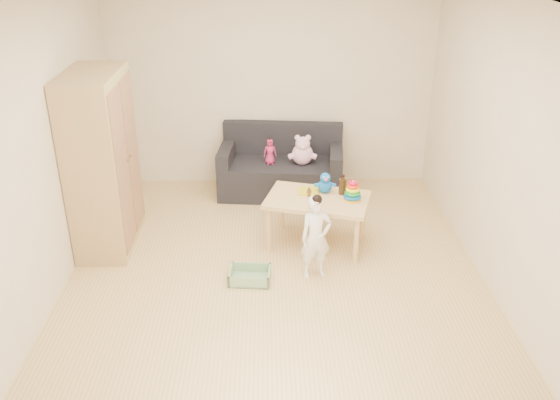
{
  "coord_description": "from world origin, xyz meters",
  "views": [
    {
      "loc": [
        -0.08,
        -4.96,
        3.14
      ],
      "look_at": [
        0.05,
        0.25,
        0.65
      ],
      "focal_mm": 38.0,
      "sensor_mm": 36.0,
      "label": 1
    }
  ],
  "objects_px": {
    "toddler": "(316,238)",
    "sofa": "(281,178)",
    "wardrobe": "(102,162)",
    "play_table": "(317,221)"
  },
  "relations": [
    {
      "from": "toddler",
      "to": "play_table",
      "type": "bearing_deg",
      "value": 69.95
    },
    {
      "from": "sofa",
      "to": "play_table",
      "type": "xyz_separation_m",
      "value": [
        0.34,
        -1.31,
        0.06
      ]
    },
    {
      "from": "sofa",
      "to": "toddler",
      "type": "height_order",
      "value": "toddler"
    },
    {
      "from": "play_table",
      "to": "toddler",
      "type": "bearing_deg",
      "value": -95.84
    },
    {
      "from": "toddler",
      "to": "sofa",
      "type": "bearing_deg",
      "value": 84.14
    },
    {
      "from": "wardrobe",
      "to": "play_table",
      "type": "xyz_separation_m",
      "value": [
        2.18,
        -0.11,
        -0.64
      ]
    },
    {
      "from": "play_table",
      "to": "wardrobe",
      "type": "bearing_deg",
      "value": 177.22
    },
    {
      "from": "play_table",
      "to": "toddler",
      "type": "distance_m",
      "value": 0.62
    },
    {
      "from": "wardrobe",
      "to": "sofa",
      "type": "relative_size",
      "value": 1.22
    },
    {
      "from": "sofa",
      "to": "toddler",
      "type": "relative_size",
      "value": 1.85
    }
  ]
}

